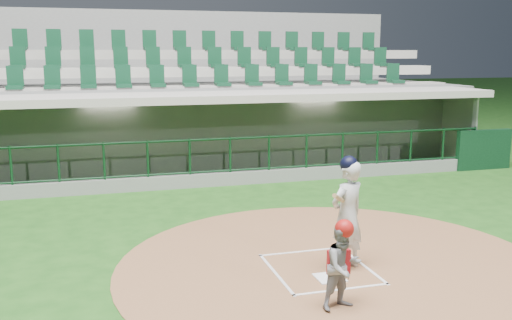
{
  "coord_description": "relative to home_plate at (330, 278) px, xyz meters",
  "views": [
    {
      "loc": [
        -3.4,
        -8.42,
        3.46
      ],
      "look_at": [
        -0.25,
        2.6,
        1.3
      ],
      "focal_mm": 40.0,
      "sensor_mm": 36.0,
      "label": 1
    }
  ],
  "objects": [
    {
      "name": "ground",
      "position": [
        0.0,
        0.7,
        -0.02
      ],
      "size": [
        120.0,
        120.0,
        0.0
      ],
      "primitive_type": "plane",
      "color": "#194714",
      "rests_on": "ground"
    },
    {
      "name": "batter_box_chalk",
      "position": [
        0.0,
        0.4,
        -0.0
      ],
      "size": [
        1.55,
        1.8,
        0.01
      ],
      "color": "silver",
      "rests_on": "ground"
    },
    {
      "name": "catcher",
      "position": [
        -0.25,
        -1.0,
        0.61
      ],
      "size": [
        0.67,
        0.57,
        1.26
      ],
      "color": "gray",
      "rests_on": "dirt_circle"
    },
    {
      "name": "home_plate",
      "position": [
        0.0,
        0.0,
        0.0
      ],
      "size": [
        0.43,
        0.43,
        0.02
      ],
      "primitive_type": "cube",
      "color": "white",
      "rests_on": "dirt_circle"
    },
    {
      "name": "dirt_circle",
      "position": [
        0.3,
        0.5,
        -0.02
      ],
      "size": [
        7.2,
        7.2,
        0.01
      ],
      "primitive_type": "cylinder",
      "color": "brown",
      "rests_on": "ground"
    },
    {
      "name": "dugout_structure",
      "position": [
        0.11,
        8.53,
        0.94
      ],
      "size": [
        16.4,
        3.7,
        3.0
      ],
      "color": "slate",
      "rests_on": "ground"
    },
    {
      "name": "seating_deck",
      "position": [
        0.0,
        11.61,
        1.4
      ],
      "size": [
        17.0,
        6.72,
        5.15
      ],
      "color": "slate",
      "rests_on": "ground"
    },
    {
      "name": "batter",
      "position": [
        0.42,
        0.34,
        0.92
      ],
      "size": [
        0.92,
        0.96,
        1.86
      ],
      "color": "silver",
      "rests_on": "dirt_circle"
    }
  ]
}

